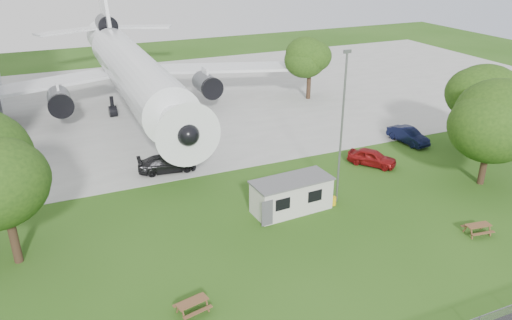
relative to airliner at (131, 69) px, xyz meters
name	(u,v)px	position (x,y,z in m)	size (l,w,h in m)	color
ground	(278,269)	(2.00, -35.86, -5.27)	(160.00, 160.00, 0.00)	#3A631F
concrete_apron	(148,104)	(2.00, 2.14, -5.25)	(120.00, 46.00, 0.03)	#B7B7B2
airliner	(131,69)	(0.00, 0.00, 0.00)	(46.36, 47.73, 17.69)	white
site_cabin	(292,195)	(6.24, -29.44, -3.96)	(6.83, 3.09, 2.62)	beige
picnic_west	(193,312)	(-4.19, -37.58, -5.27)	(1.80, 1.50, 0.76)	brown
picnic_east	(476,234)	(16.78, -37.83, -5.27)	(1.80, 1.50, 0.76)	brown
lamp_mast	(341,131)	(10.20, -29.66, 0.73)	(0.16, 0.16, 12.00)	slate
tree_west_small	(2,186)	(-13.16, -28.36, 0.25)	(7.27, 7.27, 9.16)	#382619
tree_east_front	(492,123)	(23.28, -31.86, 0.22)	(7.45, 7.45, 9.22)	#382619
tree_east_back	(481,96)	(27.97, -26.16, 0.41)	(7.52, 7.52, 9.45)	#382619
tree_far_apron	(310,59)	(21.94, -3.91, 0.04)	(5.41, 5.41, 8.04)	#382619
car_ne_hatch	(372,158)	(16.96, -24.93, -4.51)	(1.79, 4.45, 1.52)	maroon
car_ne_sedan	(408,136)	(23.70, -21.76, -4.49)	(1.65, 4.73, 1.56)	black
car_apron_van	(167,164)	(-0.79, -18.64, -4.52)	(2.11, 5.19, 1.51)	black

